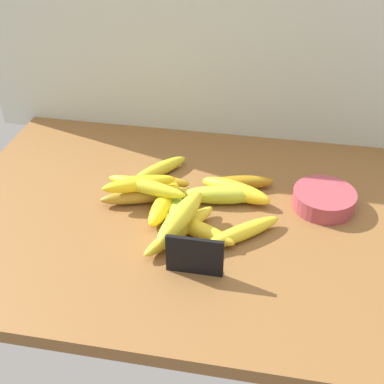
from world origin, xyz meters
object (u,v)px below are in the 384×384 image
(banana_3, at_px, (198,229))
(banana_13, at_px, (181,217))
(banana_7, at_px, (241,233))
(banana_12, at_px, (139,184))
(banana_5, at_px, (176,213))
(banana_1, at_px, (145,195))
(banana_8, at_px, (219,195))
(banana_6, at_px, (240,183))
(banana_2, at_px, (180,230))
(fruit_bowl, at_px, (324,199))
(chalkboard_sign, at_px, (195,257))
(banana_9, at_px, (236,191))
(banana_10, at_px, (152,183))
(banana_4, at_px, (165,203))
(banana_11, at_px, (146,187))
(banana_0, at_px, (160,169))

(banana_3, distance_m, banana_13, 0.05)
(banana_7, xyz_separation_m, banana_12, (-0.24, 0.09, 0.03))
(banana_5, bearing_deg, banana_1, 148.11)
(banana_12, relative_size, banana_13, 0.88)
(banana_8, bearing_deg, banana_7, -62.54)
(banana_6, distance_m, banana_7, 0.19)
(banana_5, height_order, banana_6, banana_5)
(banana_13, bearing_deg, banana_2, 115.29)
(banana_5, distance_m, banana_8, 0.11)
(fruit_bowl, xyz_separation_m, banana_12, (-0.41, -0.06, 0.03))
(chalkboard_sign, relative_size, banana_2, 0.53)
(banana_8, bearing_deg, banana_9, 34.73)
(banana_6, relative_size, banana_7, 0.83)
(banana_6, xyz_separation_m, banana_9, (-0.01, -0.04, 0.00))
(banana_1, relative_size, banana_13, 1.08)
(banana_3, bearing_deg, banana_10, 132.17)
(fruit_bowl, distance_m, banana_8, 0.23)
(banana_1, xyz_separation_m, banana_10, (0.00, 0.05, 0.00))
(fruit_bowl, relative_size, banana_4, 0.86)
(banana_12, bearing_deg, banana_13, -42.42)
(banana_7, distance_m, banana_10, 0.27)
(fruit_bowl, height_order, banana_5, fruit_bowl)
(banana_7, relative_size, banana_10, 1.09)
(banana_4, bearing_deg, banana_11, 164.75)
(banana_7, bearing_deg, banana_1, 157.92)
(banana_2, relative_size, banana_6, 1.30)
(fruit_bowl, relative_size, banana_0, 0.86)
(banana_8, relative_size, banana_11, 0.88)
(fruit_bowl, relative_size, banana_13, 0.74)
(banana_9, height_order, banana_12, banana_12)
(fruit_bowl, distance_m, banana_11, 0.40)
(banana_6, xyz_separation_m, banana_13, (-0.10, -0.20, 0.04))
(banana_5, distance_m, banana_7, 0.15)
(banana_6, height_order, banana_9, banana_9)
(banana_5, xyz_separation_m, banana_9, (0.12, 0.10, 0.00))
(banana_4, xyz_separation_m, banana_8, (0.11, 0.05, -0.00))
(banana_5, xyz_separation_m, banana_8, (0.08, 0.08, 0.00))
(banana_1, bearing_deg, banana_0, 86.79)
(banana_10, bearing_deg, banana_8, -8.64)
(banana_7, distance_m, banana_11, 0.24)
(chalkboard_sign, height_order, banana_11, chalkboard_sign)
(chalkboard_sign, bearing_deg, banana_11, 126.65)
(banana_5, distance_m, banana_10, 0.13)
(banana_4, bearing_deg, banana_6, 37.13)
(banana_8, bearing_deg, banana_1, -170.72)
(chalkboard_sign, xyz_separation_m, banana_3, (-0.01, 0.11, -0.02))
(banana_13, bearing_deg, banana_10, 122.19)
(banana_4, bearing_deg, fruit_bowl, 12.97)
(banana_4, distance_m, banana_7, 0.19)
(banana_1, xyz_separation_m, banana_7, (0.23, -0.09, -0.00))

